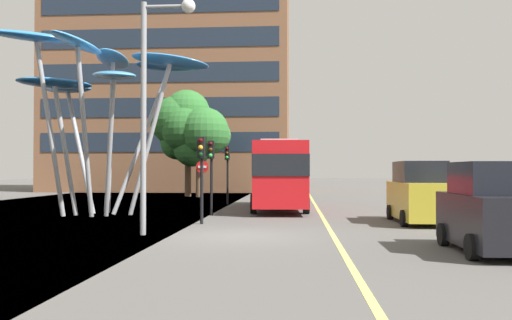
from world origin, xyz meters
TOP-DOWN VIEW (x-y plane):
  - ground at (-0.63, 0.00)m, footprint 120.00×240.00m
  - red_bus at (0.98, 11.22)m, footprint 3.02×9.87m
  - leaf_sculpture at (-7.07, 7.25)m, footprint 9.39×8.39m
  - traffic_light_kerb_near at (-1.69, 3.42)m, footprint 0.28×0.42m
  - traffic_light_kerb_far at (-1.92, 7.23)m, footprint 0.28×0.42m
  - traffic_light_island_mid at (-2.19, 15.11)m, footprint 0.28×0.42m
  - car_parked_near at (6.69, -2.96)m, footprint 2.07×3.80m
  - car_parked_mid at (6.55, 4.47)m, footprint 1.93×4.52m
  - street_lamp at (-2.54, 0.01)m, footprint 1.73×0.44m
  - tree_pavement_near at (-6.72, 24.06)m, footprint 4.89×4.36m
  - tree_pavement_far at (-5.68, 23.99)m, footprint 5.29×5.01m
  - no_entry_sign at (-2.59, 8.83)m, footprint 0.60×0.12m
  - backdrop_building at (-10.47, 38.18)m, footprint 23.19×14.19m

SIDE VIEW (x-z plane):
  - ground at x=-0.63m, z-range -0.10..0.00m
  - car_parked_near at x=6.69m, z-range -0.08..2.15m
  - car_parked_mid at x=6.55m, z-range -0.08..2.28m
  - no_entry_sign at x=-2.59m, z-range 0.42..2.89m
  - red_bus at x=0.98m, z-range 0.17..3.72m
  - traffic_light_kerb_near at x=-1.69m, z-range 0.74..4.00m
  - traffic_light_kerb_far at x=-1.92m, z-range 0.76..4.09m
  - traffic_light_island_mid at x=-2.19m, z-range 0.78..4.21m
  - street_lamp at x=-2.54m, z-range 1.05..8.41m
  - tree_pavement_near at x=-6.72m, z-range 1.19..8.91m
  - tree_pavement_far at x=-5.68m, z-range 1.04..9.29m
  - leaf_sculpture at x=-7.07m, z-range 2.29..10.38m
  - backdrop_building at x=-10.47m, z-range 0.00..25.10m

